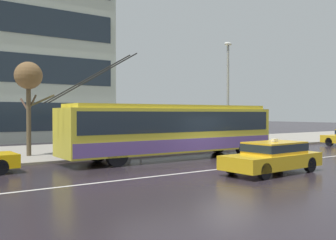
{
  "coord_description": "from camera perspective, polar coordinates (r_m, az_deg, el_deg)",
  "views": [
    {
      "loc": [
        -12.74,
        -13.42,
        2.42
      ],
      "look_at": [
        -1.5,
        2.72,
        2.08
      ],
      "focal_mm": 40.69,
      "sensor_mm": 36.0,
      "label": 1
    }
  ],
  "objects": [
    {
      "name": "sidewalk_slab",
      "position": [
        26.43,
        -5.88,
        -4.1
      ],
      "size": [
        80.0,
        10.0,
        0.14
      ],
      "primitive_type": "cube",
      "color": "gray",
      "rests_on": "ground_plane"
    },
    {
      "name": "taxi_oncoming_near",
      "position": [
        16.05,
        15.43,
        -5.18
      ],
      "size": [
        4.56,
        2.01,
        1.39
      ],
      "color": "gold",
      "rests_on": "ground_plane"
    },
    {
      "name": "pedestrian_approaching_curb",
      "position": [
        22.25,
        -8.62,
        -0.86
      ],
      "size": [
        1.22,
        1.22,
        1.96
      ],
      "color": "#30374C",
      "rests_on": "sidewalk_slab"
    },
    {
      "name": "street_tree_bare",
      "position": [
        21.79,
        -20.17,
        5.81
      ],
      "size": [
        2.02,
        1.78,
        5.04
      ],
      "color": "brown",
      "rests_on": "sidewalk_slab"
    },
    {
      "name": "ground_plane",
      "position": [
        18.66,
        8.65,
        -6.46
      ],
      "size": [
        160.0,
        160.0,
        0.0
      ],
      "primitive_type": "plane",
      "color": "#262026"
    },
    {
      "name": "trolleybus",
      "position": [
        20.26,
        0.87,
        -1.37
      ],
      "size": [
        12.87,
        2.59,
        5.38
      ],
      "color": "gold",
      "rests_on": "ground_plane"
    },
    {
      "name": "lane_centre_line",
      "position": [
        17.82,
        11.33,
        -6.81
      ],
      "size": [
        72.0,
        0.14,
        0.01
      ],
      "primitive_type": "cube",
      "color": "silver",
      "rests_on": "ground_plane"
    },
    {
      "name": "bus_shelter",
      "position": [
        21.98,
        -9.57,
        0.09
      ],
      "size": [
        4.15,
        1.59,
        2.62
      ],
      "color": "gray",
      "rests_on": "sidewalk_slab"
    },
    {
      "name": "street_lamp",
      "position": [
        25.79,
        8.97,
        5.11
      ],
      "size": [
        0.6,
        0.32,
        7.03
      ],
      "color": "gray",
      "rests_on": "sidewalk_slab"
    },
    {
      "name": "pedestrian_at_shelter",
      "position": [
        21.03,
        -9.64,
        -1.08
      ],
      "size": [
        1.34,
        1.34,
        1.94
      ],
      "color": "#484842",
      "rests_on": "sidewalk_slab"
    }
  ]
}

